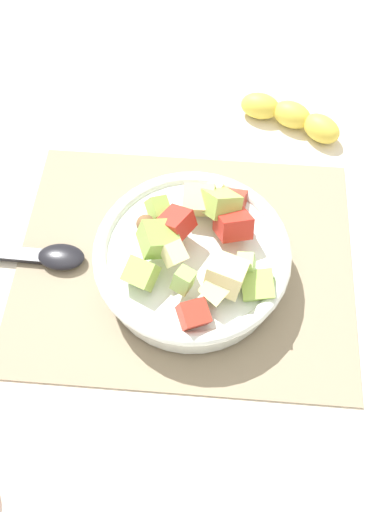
# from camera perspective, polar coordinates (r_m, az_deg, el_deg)

# --- Properties ---
(ground_plane) EXTENTS (2.40, 2.40, 0.00)m
(ground_plane) POSITION_cam_1_polar(r_m,az_deg,el_deg) (0.65, -0.78, -0.70)
(ground_plane) COLOR silver
(placemat) EXTENTS (0.40, 0.32, 0.01)m
(placemat) POSITION_cam_1_polar(r_m,az_deg,el_deg) (0.64, -0.78, -0.58)
(placemat) COLOR gray
(placemat) RESTS_ON ground_plane
(salad_bowl) EXTENTS (0.22, 0.22, 0.10)m
(salad_bowl) POSITION_cam_1_polar(r_m,az_deg,el_deg) (0.60, 0.12, -0.15)
(salad_bowl) COLOR white
(salad_bowl) RESTS_ON placemat
(serving_spoon) EXTENTS (0.19, 0.04, 0.01)m
(serving_spoon) POSITION_cam_1_polar(r_m,az_deg,el_deg) (0.67, -16.73, 0.12)
(serving_spoon) COLOR black
(serving_spoon) RESTS_ON placemat
(banana_whole) EXTENTS (0.15, 0.09, 0.04)m
(banana_whole) POSITION_cam_1_polar(r_m,az_deg,el_deg) (0.78, 10.58, 14.58)
(banana_whole) COLOR yellow
(banana_whole) RESTS_ON ground_plane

